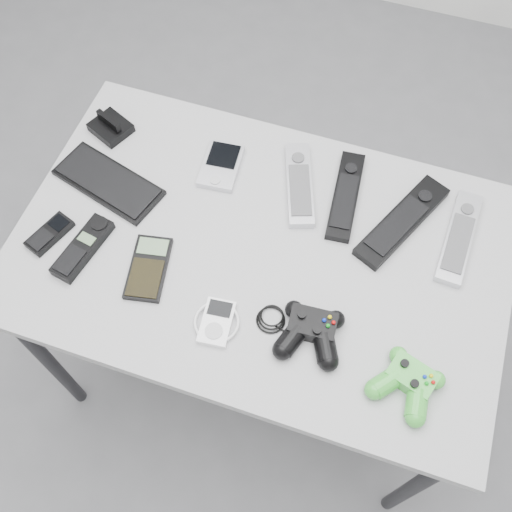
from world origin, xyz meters
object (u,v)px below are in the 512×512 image
(remote_black_a, at_px, (346,195))
(mobile_phone, at_px, (49,234))
(remote_black_b, at_px, (402,221))
(controller_green, at_px, (408,382))
(cordless_handset, at_px, (83,248))
(mp3_player, at_px, (217,322))
(pda, at_px, (221,166))
(remote_silver_a, at_px, (299,184))
(remote_silver_b, at_px, (459,237))
(calculator, at_px, (148,268))
(pda_keyboard, at_px, (108,182))
(controller_black, at_px, (311,331))
(desk, at_px, (260,262))

(remote_black_a, relative_size, mobile_phone, 2.21)
(remote_black_b, height_order, controller_green, controller_green)
(cordless_handset, height_order, mp3_player, cordless_handset)
(cordless_handset, bearing_deg, mp3_player, -1.04)
(controller_green, bearing_deg, cordless_handset, -167.88)
(pda, bearing_deg, cordless_handset, -129.44)
(remote_silver_a, distance_m, remote_silver_b, 0.36)
(remote_black_b, distance_m, cordless_handset, 0.68)
(pda, xyz_separation_m, controller_green, (0.50, -0.36, 0.01))
(calculator, height_order, controller_green, controller_green)
(remote_silver_b, height_order, cordless_handset, cordless_handset)
(pda_keyboard, relative_size, controller_black, 1.14)
(pda, distance_m, mobile_phone, 0.40)
(pda_keyboard, bearing_deg, remote_silver_b, 23.63)
(remote_silver_a, distance_m, cordless_handset, 0.49)
(controller_green, bearing_deg, remote_silver_b, 101.15)
(mobile_phone, bearing_deg, desk, 34.23)
(cordless_handset, distance_m, controller_black, 0.50)
(remote_silver_a, relative_size, mobile_phone, 2.11)
(pda_keyboard, bearing_deg, desk, 8.25)
(remote_silver_a, bearing_deg, calculator, -147.93)
(pda, distance_m, remote_silver_b, 0.54)
(cordless_handset, bearing_deg, mobile_phone, -176.19)
(remote_silver_b, distance_m, calculator, 0.65)
(remote_silver_a, xyz_separation_m, controller_green, (0.32, -0.37, 0.01))
(cordless_handset, bearing_deg, remote_black_b, 34.70)
(pda_keyboard, height_order, remote_black_b, remote_black_b)
(desk, distance_m, controller_green, 0.41)
(remote_black_b, xyz_separation_m, remote_silver_b, (0.12, -0.00, -0.00))
(remote_silver_a, relative_size, remote_black_b, 0.83)
(desk, bearing_deg, calculator, -149.36)
(mobile_phone, relative_size, mp3_player, 1.07)
(mp3_player, bearing_deg, remote_black_b, 42.97)
(remote_black_b, bearing_deg, mp3_player, -106.03)
(remote_black_b, bearing_deg, cordless_handset, -131.11)
(remote_silver_a, height_order, remote_black_b, remote_black_b)
(mp3_player, bearing_deg, remote_black_a, 59.75)
(remote_silver_a, bearing_deg, controller_black, -89.51)
(mp3_player, relative_size, controller_green, 0.74)
(pda_keyboard, xyz_separation_m, controller_green, (0.72, -0.24, 0.01))
(desk, bearing_deg, pda_keyboard, 172.40)
(pda, relative_size, controller_green, 0.97)
(pda, distance_m, calculator, 0.30)
(cordless_handset, distance_m, calculator, 0.15)
(remote_silver_a, xyz_separation_m, remote_silver_b, (0.36, -0.02, -0.00))
(mobile_phone, distance_m, controller_black, 0.59)
(remote_silver_a, distance_m, remote_black_b, 0.24)
(pda_keyboard, relative_size, pda, 1.95)
(pda_keyboard, relative_size, remote_black_a, 1.08)
(pda_keyboard, height_order, remote_silver_a, remote_silver_a)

